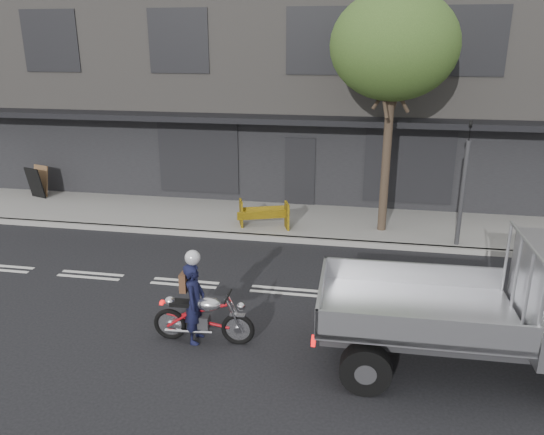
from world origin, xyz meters
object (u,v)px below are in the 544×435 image
(motorcycle, at_px, (203,317))
(rider, at_px, (195,303))
(traffic_light_pole, at_px, (463,191))
(sandwich_board, at_px, (35,183))
(street_tree, at_px, (394,46))
(construction_barrier, at_px, (262,216))

(motorcycle, xyz_separation_m, rider, (-0.15, -0.00, 0.27))
(traffic_light_pole, xyz_separation_m, sandwich_board, (-13.90, 2.00, -0.96))
(sandwich_board, bearing_deg, traffic_light_pole, 10.68)
(traffic_light_pole, bearing_deg, rider, -134.28)
(street_tree, distance_m, sandwich_board, 12.80)
(street_tree, distance_m, construction_barrier, 5.87)
(rider, bearing_deg, sandwich_board, 45.50)
(traffic_light_pole, bearing_deg, motorcycle, -133.50)
(traffic_light_pole, xyz_separation_m, rider, (-5.55, -5.69, -0.86))
(rider, height_order, sandwich_board, rider)
(street_tree, height_order, motorcycle, street_tree)
(sandwich_board, bearing_deg, rider, -23.79)
(street_tree, bearing_deg, motorcycle, -117.46)
(street_tree, xyz_separation_m, rider, (-3.55, -6.54, -4.49))
(street_tree, height_order, construction_barrier, street_tree)
(rider, bearing_deg, construction_barrier, -2.86)
(street_tree, bearing_deg, rider, -118.49)
(traffic_light_pole, relative_size, motorcycle, 1.78)
(street_tree, bearing_deg, construction_barrier, -169.80)
(traffic_light_pole, distance_m, construction_barrier, 5.56)
(street_tree, xyz_separation_m, motorcycle, (-3.40, -6.54, -4.76))
(street_tree, relative_size, traffic_light_pole, 1.93)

